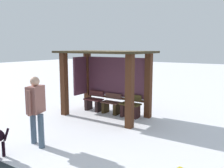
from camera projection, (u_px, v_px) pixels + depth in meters
The scene contains 6 objects.
ground_plane at pixel (106, 116), 8.44m from camera, with size 60.00×60.00×0.00m, color white.
bus_shelter at pixel (106, 71), 8.40m from camera, with size 3.15×1.83×2.26m.
bench_left_inside at pixel (94, 103), 9.12m from camera, with size 0.69×0.40×0.74m.
bench_center_inside at pixel (111, 106), 8.70m from camera, with size 0.69×0.40×0.72m.
bench_right_inside at pixel (130, 108), 8.27m from camera, with size 0.69×0.42×0.76m.
person_walking at pixel (36, 106), 5.77m from camera, with size 0.56×0.63×1.70m.
Camera 1 is at (4.65, -6.73, 2.38)m, focal length 38.75 mm.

